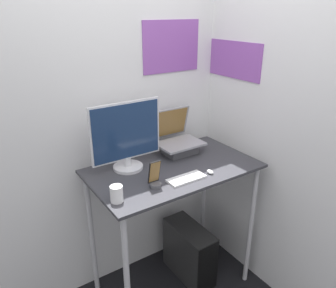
% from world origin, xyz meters
% --- Properties ---
extents(wall_back, '(6.00, 0.06, 2.60)m').
position_xyz_m(wall_back, '(0.00, 0.73, 1.30)').
color(wall_back, silver).
rests_on(wall_back, ground_plane).
extents(wall_side_right, '(0.06, 6.00, 2.60)m').
position_xyz_m(wall_side_right, '(0.65, 0.00, 1.30)').
color(wall_side_right, silver).
rests_on(wall_side_right, ground_plane).
extents(desk, '(1.13, 0.65, 1.04)m').
position_xyz_m(desk, '(0.00, 0.33, 0.89)').
color(desk, '#333338').
rests_on(desk, ground_plane).
extents(laptop, '(0.33, 0.29, 0.31)m').
position_xyz_m(laptop, '(0.17, 0.52, 1.11)').
color(laptop, '#4C4C51').
rests_on(laptop, desk).
extents(monitor, '(0.49, 0.20, 0.46)m').
position_xyz_m(monitor, '(-0.26, 0.48, 1.25)').
color(monitor, silver).
rests_on(monitor, desk).
extents(keyboard, '(0.25, 0.10, 0.02)m').
position_xyz_m(keyboard, '(-0.03, 0.14, 1.04)').
color(keyboard, white).
rests_on(keyboard, desk).
extents(mouse, '(0.03, 0.05, 0.02)m').
position_xyz_m(mouse, '(0.15, 0.12, 1.05)').
color(mouse, white).
rests_on(mouse, desk).
extents(cell_phone, '(0.07, 0.07, 0.17)m').
position_xyz_m(cell_phone, '(-0.24, 0.17, 1.09)').
color(cell_phone, '#4C4C51').
rests_on(cell_phone, desk).
extents(computer_tower, '(0.20, 0.47, 0.45)m').
position_xyz_m(computer_tower, '(0.17, 0.34, 0.22)').
color(computer_tower, black).
rests_on(computer_tower, ground_plane).
extents(mug, '(0.07, 0.07, 0.10)m').
position_xyz_m(mug, '(-0.50, 0.15, 1.08)').
color(mug, white).
rests_on(mug, desk).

